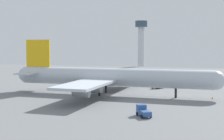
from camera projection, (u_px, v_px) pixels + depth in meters
ground_plane at (112, 95)px, 106.69m from camera, size 268.85×268.85×0.00m
cargo_airplane at (110, 77)px, 106.44m from camera, size 67.21×53.12×17.43m
baggage_tug at (143, 111)px, 74.61m from camera, size 4.23×5.07×2.42m
catering_truck at (158, 85)px, 122.46m from camera, size 4.20×4.83×2.40m
pushback_tractor at (80, 82)px, 132.38m from camera, size 3.10×4.68×2.50m
safety_cone_nose at (212, 98)px, 98.56m from camera, size 0.49×0.49×0.70m
control_tower at (141, 39)px, 245.78m from camera, size 8.76×8.76×32.99m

